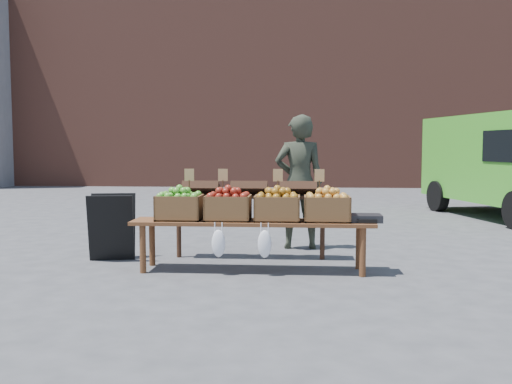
# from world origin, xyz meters

# --- Properties ---
(ground) EXTENTS (80.00, 80.00, 0.00)m
(ground) POSITION_xyz_m (0.00, 0.00, 0.00)
(ground) COLOR #454548
(brick_building) EXTENTS (24.00, 4.00, 10.00)m
(brick_building) POSITION_xyz_m (0.00, 15.00, 5.00)
(brick_building) COLOR brown
(brick_building) RESTS_ON ground
(vendor) EXTENTS (0.70, 0.49, 1.82)m
(vendor) POSITION_xyz_m (0.05, 1.39, 0.91)
(vendor) COLOR #2A2F23
(vendor) RESTS_ON ground
(chalkboard_sign) EXTENTS (0.59, 0.39, 0.83)m
(chalkboard_sign) POSITION_xyz_m (-2.24, 0.39, 0.41)
(chalkboard_sign) COLOR black
(chalkboard_sign) RESTS_ON ground
(back_table) EXTENTS (2.10, 0.44, 1.04)m
(back_table) POSITION_xyz_m (-0.56, 0.63, 0.52)
(back_table) COLOR #362014
(back_table) RESTS_ON ground
(display_bench) EXTENTS (2.70, 0.56, 0.57)m
(display_bench) POSITION_xyz_m (-0.47, -0.09, 0.28)
(display_bench) COLOR #5A331B
(display_bench) RESTS_ON ground
(crate_golden_apples) EXTENTS (0.50, 0.40, 0.28)m
(crate_golden_apples) POSITION_xyz_m (-1.29, -0.09, 0.71)
(crate_golden_apples) COLOR #468A2D
(crate_golden_apples) RESTS_ON display_bench
(crate_russet_pears) EXTENTS (0.50, 0.40, 0.28)m
(crate_russet_pears) POSITION_xyz_m (-0.74, -0.09, 0.71)
(crate_russet_pears) COLOR maroon
(crate_russet_pears) RESTS_ON display_bench
(crate_red_apples) EXTENTS (0.50, 0.40, 0.28)m
(crate_red_apples) POSITION_xyz_m (-0.19, -0.09, 0.71)
(crate_red_apples) COLOR #965E11
(crate_red_apples) RESTS_ON display_bench
(crate_green_apples) EXTENTS (0.50, 0.40, 0.28)m
(crate_green_apples) POSITION_xyz_m (0.36, -0.09, 0.71)
(crate_green_apples) COLOR gold
(crate_green_apples) RESTS_ON display_bench
(weighing_scale) EXTENTS (0.34, 0.30, 0.08)m
(weighing_scale) POSITION_xyz_m (0.78, -0.09, 0.61)
(weighing_scale) COLOR black
(weighing_scale) RESTS_ON display_bench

